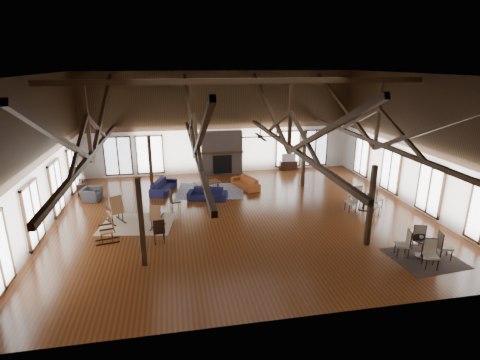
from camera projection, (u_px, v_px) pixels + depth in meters
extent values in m
plane|color=#632F15|center=(243.00, 216.00, 16.47)|extent=(16.00, 16.00, 0.00)
cube|color=black|center=(243.00, 75.00, 14.66)|extent=(16.00, 14.00, 0.02)
cube|color=silver|center=(221.00, 123.00, 22.13)|extent=(16.00, 0.02, 6.00)
cube|color=silver|center=(298.00, 213.00, 9.01)|extent=(16.00, 0.02, 6.00)
cube|color=silver|center=(36.00, 158.00, 14.18)|extent=(0.02, 14.00, 6.00)
cube|color=silver|center=(416.00, 142.00, 16.95)|extent=(0.02, 14.00, 6.00)
cube|color=black|center=(243.00, 81.00, 14.74)|extent=(15.60, 0.18, 0.22)
cube|color=black|center=(91.00, 154.00, 14.51)|extent=(0.16, 13.70, 0.18)
cube|color=black|center=(87.00, 120.00, 14.10)|extent=(0.14, 0.14, 2.70)
cube|color=black|center=(103.00, 111.00, 17.42)|extent=(0.15, 7.07, 3.12)
cube|color=black|center=(63.00, 141.00, 10.86)|extent=(0.15, 7.07, 3.12)
cube|color=black|center=(195.00, 150.00, 15.20)|extent=(0.16, 13.70, 0.18)
cube|color=black|center=(193.00, 117.00, 14.80)|extent=(0.14, 0.14, 2.70)
cube|color=black|center=(189.00, 109.00, 18.11)|extent=(0.15, 7.07, 3.12)
cube|color=black|center=(201.00, 137.00, 11.55)|extent=(0.15, 7.07, 3.12)
cube|color=black|center=(289.00, 146.00, 15.90)|extent=(0.16, 13.70, 0.18)
cube|color=black|center=(290.00, 114.00, 15.49)|extent=(0.14, 0.14, 2.70)
cube|color=black|center=(269.00, 108.00, 18.81)|extent=(0.15, 7.07, 3.12)
cube|color=black|center=(323.00, 132.00, 12.25)|extent=(0.15, 7.07, 3.12)
cube|color=black|center=(375.00, 143.00, 16.59)|extent=(0.16, 13.70, 0.18)
cube|color=black|center=(379.00, 112.00, 16.18)|extent=(0.14, 0.14, 2.70)
cube|color=black|center=(343.00, 106.00, 19.50)|extent=(0.15, 7.07, 3.12)
cube|color=black|center=(432.00, 128.00, 12.94)|extent=(0.15, 7.07, 3.12)
cube|color=black|center=(142.00, 223.00, 12.04)|extent=(0.16, 0.16, 3.05)
cube|color=black|center=(370.00, 206.00, 13.43)|extent=(0.16, 0.16, 3.05)
cube|color=black|center=(151.00, 166.00, 18.60)|extent=(0.16, 0.16, 3.05)
cube|color=black|center=(304.00, 159.00, 19.99)|extent=(0.16, 0.16, 3.05)
cube|color=#6E5D54|center=(222.00, 153.00, 22.34)|extent=(2.40, 0.62, 2.60)
cube|color=black|center=(223.00, 164.00, 22.24)|extent=(1.10, 0.06, 1.10)
cube|color=#341D0F|center=(222.00, 153.00, 22.06)|extent=(2.50, 0.20, 0.12)
cylinder|color=black|center=(261.00, 128.00, 14.40)|extent=(0.04, 0.04, 0.70)
cylinder|color=black|center=(260.00, 137.00, 14.50)|extent=(0.20, 0.20, 0.10)
cube|color=black|center=(272.00, 136.00, 14.58)|extent=(0.70, 0.12, 0.02)
cube|color=black|center=(258.00, 135.00, 14.93)|extent=(0.12, 0.70, 0.02)
cube|color=black|center=(249.00, 137.00, 14.43)|extent=(0.70, 0.12, 0.02)
cube|color=black|center=(263.00, 139.00, 14.08)|extent=(0.12, 0.70, 0.02)
imported|color=#131436|center=(207.00, 194.00, 18.36)|extent=(2.07, 1.29, 0.56)
imported|color=#17153B|center=(163.00, 186.00, 19.45)|extent=(2.23, 1.46, 0.61)
imported|color=#9E4B1E|center=(245.00, 183.00, 20.08)|extent=(2.05, 1.34, 0.56)
cube|color=brown|center=(208.00, 182.00, 19.50)|extent=(1.44, 1.07, 0.06)
cube|color=brown|center=(198.00, 189.00, 19.29)|extent=(0.06, 0.06, 0.43)
cube|color=brown|center=(197.00, 186.00, 19.68)|extent=(0.06, 0.06, 0.43)
cube|color=brown|center=(218.00, 188.00, 19.47)|extent=(0.06, 0.06, 0.43)
cube|color=brown|center=(217.00, 185.00, 19.87)|extent=(0.06, 0.06, 0.43)
imported|color=#B2B2B2|center=(207.00, 181.00, 19.39)|extent=(0.23, 0.23, 0.19)
imported|color=#2E2E30|center=(91.00, 194.00, 18.24)|extent=(1.11, 1.02, 0.62)
cube|color=black|center=(83.00, 189.00, 18.95)|extent=(0.46, 0.46, 0.62)
cylinder|color=black|center=(82.00, 180.00, 18.80)|extent=(0.08, 0.08, 0.37)
cone|color=#F4E8CD|center=(81.00, 175.00, 18.72)|extent=(0.33, 0.33, 0.27)
cube|color=olive|center=(115.00, 212.00, 15.72)|extent=(0.72, 0.71, 0.06)
cube|color=olive|center=(117.00, 205.00, 15.43)|extent=(0.56, 0.45, 0.77)
cube|color=black|center=(111.00, 223.00, 15.71)|extent=(0.53, 0.84, 0.06)
cube|color=black|center=(121.00, 220.00, 15.99)|extent=(0.53, 0.84, 0.06)
cube|color=olive|center=(157.00, 219.00, 15.19)|extent=(0.56, 0.55, 0.05)
cube|color=olive|center=(155.00, 213.00, 14.90)|extent=(0.49, 0.30, 0.66)
cube|color=black|center=(153.00, 227.00, 15.32)|extent=(0.28, 0.78, 0.05)
cube|color=black|center=(162.00, 227.00, 15.28)|extent=(0.28, 0.78, 0.05)
cube|color=olive|center=(106.00, 231.00, 13.99)|extent=(0.55, 0.57, 0.05)
cube|color=olive|center=(112.00, 222.00, 13.97)|extent=(0.28, 0.51, 0.69)
cube|color=black|center=(108.00, 243.00, 13.93)|extent=(0.84, 0.22, 0.05)
cube|color=black|center=(107.00, 239.00, 14.28)|extent=(0.84, 0.22, 0.05)
cube|color=black|center=(175.00, 201.00, 16.91)|extent=(0.51, 0.51, 0.05)
cube|color=black|center=(171.00, 196.00, 16.75)|extent=(0.14, 0.42, 0.55)
cylinder|color=black|center=(175.00, 206.00, 16.98)|extent=(0.03, 0.03, 0.45)
cube|color=black|center=(159.00, 231.00, 13.93)|extent=(0.46, 0.46, 0.05)
cube|color=black|center=(159.00, 227.00, 13.68)|extent=(0.42, 0.09, 0.54)
cylinder|color=black|center=(159.00, 237.00, 14.00)|extent=(0.03, 0.03, 0.45)
cylinder|color=black|center=(425.00, 239.00, 12.79)|extent=(0.80, 0.80, 0.04)
cylinder|color=black|center=(423.00, 248.00, 12.89)|extent=(0.10, 0.10, 0.66)
cylinder|color=black|center=(422.00, 257.00, 12.99)|extent=(0.48, 0.48, 0.04)
cylinder|color=black|center=(365.00, 196.00, 17.00)|extent=(0.80, 0.80, 0.04)
cylinder|color=black|center=(364.00, 202.00, 17.10)|extent=(0.10, 0.10, 0.65)
cylinder|color=black|center=(363.00, 209.00, 17.19)|extent=(0.48, 0.48, 0.04)
imported|color=#B2B2B2|center=(421.00, 237.00, 12.80)|extent=(0.16, 0.16, 0.10)
imported|color=#B2B2B2|center=(366.00, 194.00, 17.00)|extent=(0.16, 0.16, 0.10)
cube|color=black|center=(288.00, 165.00, 23.45)|extent=(1.10, 0.41, 0.55)
imported|color=#B2B2B2|center=(288.00, 157.00, 23.29)|extent=(0.88, 0.15, 0.50)
cube|color=tan|center=(138.00, 224.00, 15.67)|extent=(3.26, 2.75, 0.01)
cube|color=#161B3F|center=(210.00, 191.00, 19.63)|extent=(3.82, 3.11, 0.01)
cube|color=black|center=(425.00, 258.00, 12.90)|extent=(2.36, 2.18, 0.01)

